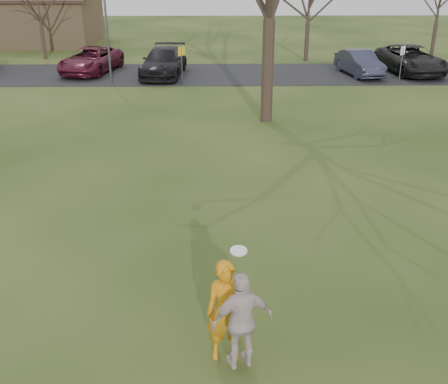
{
  "coord_description": "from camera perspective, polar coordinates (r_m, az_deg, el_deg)",
  "views": [
    {
      "loc": [
        -0.19,
        -7.35,
        6.52
      ],
      "look_at": [
        0.0,
        4.0,
        1.5
      ],
      "focal_mm": 42.77,
      "sensor_mm": 36.0,
      "label": 1
    }
  ],
  "objects": [
    {
      "name": "ground",
      "position": [
        9.83,
        0.4,
        -17.72
      ],
      "size": [
        120.0,
        120.0,
        0.0
      ],
      "primitive_type": "plane",
      "color": "#1E380F",
      "rests_on": "ground"
    },
    {
      "name": "parking_strip",
      "position": [
        32.99,
        -0.61,
        12.5
      ],
      "size": [
        62.0,
        6.5,
        0.04
      ],
      "primitive_type": "cube",
      "color": "black",
      "rests_on": "ground"
    },
    {
      "name": "player_defender",
      "position": [
        9.34,
        0.24,
        -12.68
      ],
      "size": [
        0.72,
        0.5,
        1.92
      ],
      "primitive_type": "imported",
      "rotation": [
        0.0,
        0.0,
        0.05
      ],
      "color": "orange",
      "rests_on": "ground"
    },
    {
      "name": "car_2",
      "position": [
        34.18,
        -14.03,
        13.53
      ],
      "size": [
        3.52,
        5.77,
        1.49
      ],
      "primitive_type": "imported",
      "rotation": [
        0.0,
        0.0,
        -0.2
      ],
      "color": "#551427",
      "rests_on": "parking_strip"
    },
    {
      "name": "car_3",
      "position": [
        32.48,
        -6.47,
        13.64
      ],
      "size": [
        2.68,
        5.67,
        1.6
      ],
      "primitive_type": "imported",
      "rotation": [
        0.0,
        0.0,
        -0.08
      ],
      "color": "black",
      "rests_on": "parking_strip"
    },
    {
      "name": "car_5",
      "position": [
        33.43,
        14.29,
        13.22
      ],
      "size": [
        2.28,
        4.52,
        1.42
      ],
      "primitive_type": "imported",
      "rotation": [
        0.0,
        0.0,
        0.19
      ],
      "color": "#2E2F45",
      "rests_on": "parking_strip"
    },
    {
      "name": "car_6",
      "position": [
        34.99,
        19.34,
        13.23
      ],
      "size": [
        3.33,
        6.05,
        1.6
      ],
      "primitive_type": "imported",
      "rotation": [
        0.0,
        0.0,
        0.12
      ],
      "color": "black",
      "rests_on": "parking_strip"
    },
    {
      "name": "catching_play",
      "position": [
        8.97,
        1.96,
        -13.6
      ],
      "size": [
        1.13,
        0.71,
        2.2
      ],
      "color": "beige",
      "rests_on": "ground"
    },
    {
      "name": "lamp_post",
      "position": [
        30.51,
        -12.58,
        18.54
      ],
      "size": [
        0.34,
        0.34,
        6.27
      ],
      "color": "#47474C",
      "rests_on": "ground"
    },
    {
      "name": "sign_yellow",
      "position": [
        29.84,
        -4.55,
        14.01
      ],
      "size": [
        0.35,
        0.35,
        2.08
      ],
      "color": "#47474C",
      "rests_on": "ground"
    },
    {
      "name": "sign_white",
      "position": [
        31.48,
        18.48,
        13.42
      ],
      "size": [
        0.35,
        0.35,
        2.08
      ],
      "color": "#47474C",
      "rests_on": "ground"
    },
    {
      "name": "small_tree_row",
      "position": [
        37.78,
        6.39,
        19.74
      ],
      "size": [
        55.0,
        5.9,
        8.5
      ],
      "color": "#352821",
      "rests_on": "ground"
    }
  ]
}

